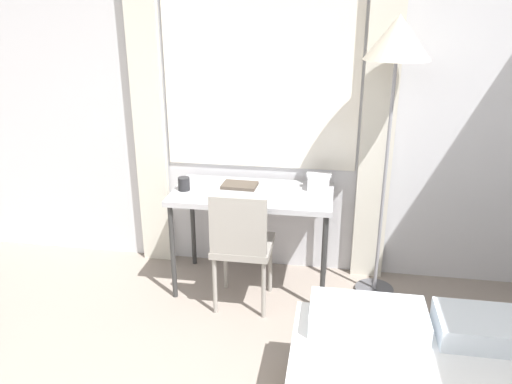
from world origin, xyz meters
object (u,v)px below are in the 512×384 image
at_px(mug, 184,184).
at_px(telephone, 319,182).
at_px(desk, 252,200).
at_px(desk_chair, 241,242).
at_px(standing_lamp, 397,53).
at_px(book, 240,185).

bearing_deg(mug, telephone, 11.32).
xyz_separation_m(desk, desk_chair, (-0.02, -0.31, -0.19)).
xyz_separation_m(telephone, mug, (-0.96, -0.19, -0.00)).
height_order(standing_lamp, book, standing_lamp).
distance_m(book, mug, 0.41).
xyz_separation_m(book, mug, (-0.38, -0.13, 0.03)).
xyz_separation_m(desk_chair, mug, (-0.47, 0.26, 0.30)).
bearing_deg(standing_lamp, telephone, 168.24).
xyz_separation_m(standing_lamp, book, (-1.03, 0.04, -0.96)).
distance_m(desk, telephone, 0.50).
distance_m(standing_lamp, telephone, 1.03).
relative_size(desk, book, 4.43).
height_order(telephone, mug, telephone).
distance_m(standing_lamp, mug, 1.70).
xyz_separation_m(standing_lamp, telephone, (-0.46, 0.09, -0.92)).
bearing_deg(standing_lamp, desk_chair, -159.43).
distance_m(standing_lamp, book, 1.41).
bearing_deg(telephone, book, -174.22).
bearing_deg(desk_chair, book, 102.29).
relative_size(standing_lamp, book, 7.58).
bearing_deg(telephone, mug, -168.68).
bearing_deg(book, mug, -160.77).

